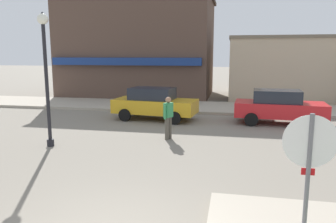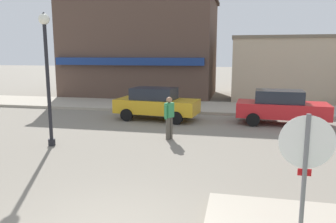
{
  "view_description": "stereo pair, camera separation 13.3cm",
  "coord_description": "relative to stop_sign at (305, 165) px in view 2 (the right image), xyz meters",
  "views": [
    {
      "loc": [
        1.96,
        -4.83,
        3.17
      ],
      "look_at": [
        0.1,
        4.5,
        1.5
      ],
      "focal_mm": 35.0,
      "sensor_mm": 36.0,
      "label": 1
    },
    {
      "loc": [
        2.09,
        -4.81,
        3.17
      ],
      "look_at": [
        0.1,
        4.5,
        1.5
      ],
      "focal_mm": 35.0,
      "sensor_mm": 36.0,
      "label": 2
    }
  ],
  "objects": [
    {
      "name": "pedestrian_crossing_near",
      "position": [
        -3.51,
        6.68,
        -0.65
      ],
      "size": [
        0.34,
        0.54,
        1.61
      ],
      "color": "#4C473D",
      "rests_on": "ground"
    },
    {
      "name": "lamp_post",
      "position": [
        -7.37,
        4.95,
        1.44
      ],
      "size": [
        0.36,
        0.36,
        4.54
      ],
      "color": "black",
      "rests_on": "ground"
    },
    {
      "name": "parked_car_second",
      "position": [
        0.92,
        10.42,
        -0.71
      ],
      "size": [
        4.09,
        2.06,
        1.56
      ],
      "color": "red",
      "rests_on": "ground"
    },
    {
      "name": "building_storefront_left_near",
      "position": [
        1.89,
        20.04,
        0.66
      ],
      "size": [
        6.8,
        7.08,
        4.35
      ],
      "color": "tan",
      "rests_on": "ground"
    },
    {
      "name": "kerb_far",
      "position": [
        -3.13,
        14.05,
        -1.44
      ],
      "size": [
        80.0,
        4.0,
        0.15
      ],
      "primitive_type": "cube",
      "color": "#A89E8C",
      "rests_on": "ground"
    },
    {
      "name": "stop_sign",
      "position": [
        0.0,
        0.0,
        0.0
      ],
      "size": [
        0.82,
        0.07,
        2.3
      ],
      "color": "slate",
      "rests_on": "ground"
    },
    {
      "name": "building_corner_shop",
      "position": [
        -8.32,
        19.56,
        2.15
      ],
      "size": [
        11.16,
        7.51,
        7.32
      ],
      "color": "brown",
      "rests_on": "ground"
    },
    {
      "name": "parked_car_nearest",
      "position": [
        -4.92,
        10.29,
        -0.71
      ],
      "size": [
        4.16,
        2.21,
        1.56
      ],
      "color": "gold",
      "rests_on": "ground"
    }
  ]
}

